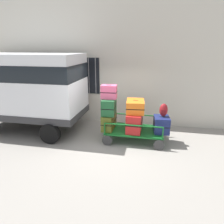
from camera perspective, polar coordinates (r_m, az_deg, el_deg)
ground_plane at (r=7.13m, az=-0.52°, el=-8.72°), size 40.00×40.00×0.00m
building_wall at (r=8.61m, az=2.55°, el=13.26°), size 12.00×0.38×5.00m
van at (r=8.41m, az=-22.91°, el=6.97°), size 4.26×2.13×2.95m
luggage_cart at (r=7.28m, az=6.27°, el=-5.36°), size 2.05×1.27×0.39m
cart_railing at (r=7.14m, az=6.37°, el=-2.55°), size 1.94×1.14×0.39m
suitcase_left_bottom at (r=7.27m, az=-0.82°, el=-2.51°), size 0.39×0.96×0.54m
suitcase_left_middle at (r=7.11m, az=-0.82°, el=1.65°), size 0.50×0.85×0.55m
suitcase_left_top at (r=6.97m, az=-0.86°, el=5.67°), size 0.56×0.37×0.47m
suitcase_midleft_bottom at (r=7.13m, az=6.37°, el=-2.56°), size 0.52×1.05×0.64m
suitcase_midleft_middle at (r=6.99m, az=6.54°, el=1.60°), size 0.66×0.85×0.42m
suitcase_center_bottom at (r=7.12m, az=13.66°, el=-3.41°), size 0.56×0.66×0.55m
backpack at (r=7.01m, az=14.24°, el=0.52°), size 0.27×0.22×0.44m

